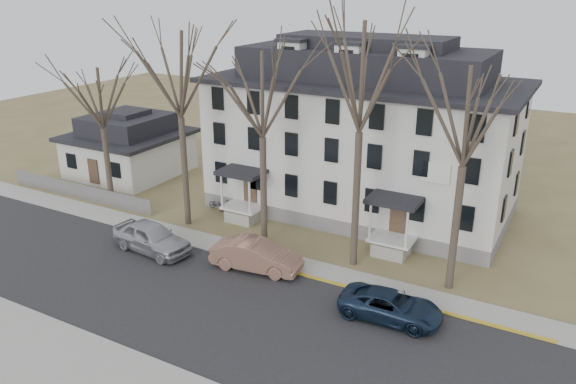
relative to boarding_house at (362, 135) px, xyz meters
The scene contains 18 objects.
ground 18.85m from the boarding_house, 83.64° to the right, with size 120.00×120.00×0.00m, color olive.
main_road 16.96m from the boarding_house, 82.85° to the right, with size 120.00×10.00×0.04m, color #27272A.
far_sidewalk 11.49m from the boarding_house, 78.64° to the right, with size 120.00×2.00×0.08m, color #A09F97.
near_sidewalk_left 24.33m from the boarding_house, 104.65° to the right, with size 20.00×5.00×0.08m, color #A09F97.
yellow_curb 13.99m from the boarding_house, 57.18° to the right, with size 14.00×0.25×0.06m, color gold.
boarding_house is the anchor object (origin of this frame).
small_house 20.34m from the boarding_house, behind, with size 8.70×8.70×5.00m.
fence 21.48m from the boarding_house, 156.01° to the right, with size 14.00×0.06×1.20m, color gray.
tree_far_left 13.12m from the boarding_house, 137.82° to the right, with size 8.40×8.40×13.72m.
tree_mid_left 9.66m from the boarding_house, 110.20° to the right, with size 7.80×7.80×12.74m.
tree_center 10.39m from the boarding_house, 69.80° to the right, with size 9.00×9.00×14.70m.
tree_mid_right 12.51m from the boarding_house, 43.81° to the right, with size 7.80×7.80×12.74m.
tree_bungalow 18.17m from the boarding_house, 152.99° to the right, with size 6.60×6.60×10.78m.
car_silver 15.66m from the boarding_house, 123.31° to the right, with size 2.13×5.30×1.81m, color #A8AAB1.
car_tan 12.41m from the boarding_house, 97.61° to the right, with size 1.80×5.16×1.70m, color #966855.
car_navy 15.02m from the boarding_house, 61.77° to the right, with size 2.28×4.94×1.37m, color #16253C.
bicycle_left 11.32m from the boarding_house, 147.94° to the right, with size 0.55×1.59×0.83m, color black.
bicycle_right 10.39m from the boarding_house, 142.33° to the right, with size 0.50×1.77×1.06m, color black.
Camera 1 is at (11.67, -17.34, 15.26)m, focal length 35.00 mm.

